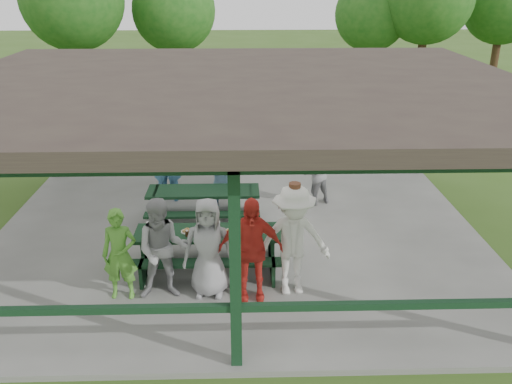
{
  "coord_description": "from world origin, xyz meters",
  "views": [
    {
      "loc": [
        0.09,
        -9.88,
        5.11
      ],
      "look_at": [
        0.37,
        -0.3,
        1.24
      ],
      "focal_mm": 38.0,
      "sensor_mm": 36.0,
      "label": 1
    }
  ],
  "objects_px": {
    "contestant_grey_mid": "(208,248)",
    "farm_trailer": "(106,121)",
    "contestant_white_fedora": "(293,241)",
    "spectator_blue": "(167,164)",
    "picnic_table_far": "(204,202)",
    "contestant_green": "(120,254)",
    "contestant_red": "(251,249)",
    "spectator_grey": "(315,173)",
    "contestant_grey_left": "(163,249)",
    "pickup_truck": "(286,103)",
    "spectator_lblue": "(223,174)",
    "picnic_table_near": "(209,245)"
  },
  "relations": [
    {
      "from": "picnic_table_near",
      "to": "spectator_blue",
      "type": "distance_m",
      "value": 3.49
    },
    {
      "from": "picnic_table_far",
      "to": "spectator_lblue",
      "type": "xyz_separation_m",
      "value": [
        0.4,
        0.82,
        0.35
      ]
    },
    {
      "from": "farm_trailer",
      "to": "picnic_table_near",
      "type": "bearing_deg",
      "value": -77.69
    },
    {
      "from": "contestant_green",
      "to": "contestant_grey_mid",
      "type": "relative_size",
      "value": 0.91
    },
    {
      "from": "contestant_red",
      "to": "spectator_grey",
      "type": "xyz_separation_m",
      "value": [
        1.56,
        3.94,
        -0.14
      ]
    },
    {
      "from": "contestant_grey_mid",
      "to": "spectator_blue",
      "type": "height_order",
      "value": "spectator_blue"
    },
    {
      "from": "contestant_green",
      "to": "spectator_lblue",
      "type": "distance_m",
      "value": 4.01
    },
    {
      "from": "contestant_grey_left",
      "to": "spectator_lblue",
      "type": "height_order",
      "value": "contestant_grey_left"
    },
    {
      "from": "contestant_white_fedora",
      "to": "pickup_truck",
      "type": "bearing_deg",
      "value": 78.97
    },
    {
      "from": "contestant_green",
      "to": "spectator_grey",
      "type": "xyz_separation_m",
      "value": [
        3.69,
        3.86,
        -0.03
      ]
    },
    {
      "from": "contestant_white_fedora",
      "to": "spectator_blue",
      "type": "distance_m",
      "value": 4.81
    },
    {
      "from": "contestant_green",
      "to": "contestant_grey_left",
      "type": "relative_size",
      "value": 0.9
    },
    {
      "from": "contestant_white_fedora",
      "to": "farm_trailer",
      "type": "bearing_deg",
      "value": 111.87
    },
    {
      "from": "spectator_blue",
      "to": "pickup_truck",
      "type": "distance_m",
      "value": 7.95
    },
    {
      "from": "picnic_table_near",
      "to": "farm_trailer",
      "type": "xyz_separation_m",
      "value": [
        -3.82,
        8.72,
        0.07
      ]
    },
    {
      "from": "picnic_table_far",
      "to": "contestant_green",
      "type": "distance_m",
      "value": 3.12
    },
    {
      "from": "contestant_grey_left",
      "to": "farm_trailer",
      "type": "bearing_deg",
      "value": 103.91
    },
    {
      "from": "picnic_table_far",
      "to": "farm_trailer",
      "type": "bearing_deg",
      "value": 118.15
    },
    {
      "from": "contestant_red",
      "to": "contestant_white_fedora",
      "type": "xyz_separation_m",
      "value": [
        0.7,
        0.14,
        0.07
      ]
    },
    {
      "from": "contestant_grey_left",
      "to": "pickup_truck",
      "type": "height_order",
      "value": "contestant_grey_left"
    },
    {
      "from": "spectator_lblue",
      "to": "pickup_truck",
      "type": "relative_size",
      "value": 0.28
    },
    {
      "from": "contestant_grey_mid",
      "to": "contestant_white_fedora",
      "type": "distance_m",
      "value": 1.39
    },
    {
      "from": "contestant_grey_left",
      "to": "spectator_lblue",
      "type": "distance_m",
      "value": 3.8
    },
    {
      "from": "contestant_green",
      "to": "picnic_table_far",
      "type": "bearing_deg",
      "value": 68.38
    },
    {
      "from": "contestant_grey_left",
      "to": "contestant_grey_mid",
      "type": "distance_m",
      "value": 0.74
    },
    {
      "from": "spectator_lblue",
      "to": "farm_trailer",
      "type": "bearing_deg",
      "value": -61.59
    },
    {
      "from": "contestant_grey_left",
      "to": "contestant_green",
      "type": "bearing_deg",
      "value": 175.06
    },
    {
      "from": "picnic_table_near",
      "to": "contestant_grey_mid",
      "type": "height_order",
      "value": "contestant_grey_mid"
    },
    {
      "from": "contestant_grey_mid",
      "to": "picnic_table_far",
      "type": "bearing_deg",
      "value": 97.82
    },
    {
      "from": "contestant_green",
      "to": "spectator_grey",
      "type": "height_order",
      "value": "contestant_green"
    },
    {
      "from": "contestant_green",
      "to": "contestant_white_fedora",
      "type": "bearing_deg",
      "value": 1.95
    },
    {
      "from": "spectator_blue",
      "to": "farm_trailer",
      "type": "distance_m",
      "value": 6.09
    },
    {
      "from": "spectator_lblue",
      "to": "spectator_blue",
      "type": "relative_size",
      "value": 0.91
    },
    {
      "from": "contestant_red",
      "to": "spectator_grey",
      "type": "height_order",
      "value": "contestant_red"
    },
    {
      "from": "picnic_table_near",
      "to": "contestant_grey_left",
      "type": "relative_size",
      "value": 1.5
    },
    {
      "from": "picnic_table_far",
      "to": "spectator_lblue",
      "type": "height_order",
      "value": "spectator_lblue"
    },
    {
      "from": "picnic_table_near",
      "to": "contestant_white_fedora",
      "type": "relative_size",
      "value": 1.33
    },
    {
      "from": "contestant_white_fedora",
      "to": "spectator_grey",
      "type": "bearing_deg",
      "value": 70.2
    },
    {
      "from": "picnic_table_near",
      "to": "contestant_red",
      "type": "xyz_separation_m",
      "value": [
        0.73,
        -0.95,
        0.42
      ]
    },
    {
      "from": "contestant_grey_mid",
      "to": "farm_trailer",
      "type": "relative_size",
      "value": 0.45
    },
    {
      "from": "contestant_grey_mid",
      "to": "contestant_red",
      "type": "xyz_separation_m",
      "value": [
        0.69,
        -0.13,
        0.03
      ]
    },
    {
      "from": "contestant_grey_left",
      "to": "contestant_white_fedora",
      "type": "distance_m",
      "value": 2.13
    },
    {
      "from": "contestant_white_fedora",
      "to": "spectator_blue",
      "type": "xyz_separation_m",
      "value": [
        -2.57,
        4.07,
        -0.07
      ]
    },
    {
      "from": "contestant_red",
      "to": "contestant_green",
      "type": "bearing_deg",
      "value": 176.16
    },
    {
      "from": "pickup_truck",
      "to": "contestant_grey_mid",
      "type": "bearing_deg",
      "value": -178.72
    },
    {
      "from": "picnic_table_far",
      "to": "contestant_grey_left",
      "type": "height_order",
      "value": "contestant_grey_left"
    },
    {
      "from": "spectator_blue",
      "to": "pickup_truck",
      "type": "xyz_separation_m",
      "value": [
        3.37,
        7.2,
        -0.19
      ]
    },
    {
      "from": "picnic_table_near",
      "to": "farm_trailer",
      "type": "bearing_deg",
      "value": 113.63
    },
    {
      "from": "contestant_green",
      "to": "spectator_blue",
      "type": "bearing_deg",
      "value": 87.13
    },
    {
      "from": "contestant_grey_mid",
      "to": "spectator_grey",
      "type": "distance_m",
      "value": 4.43
    }
  ]
}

